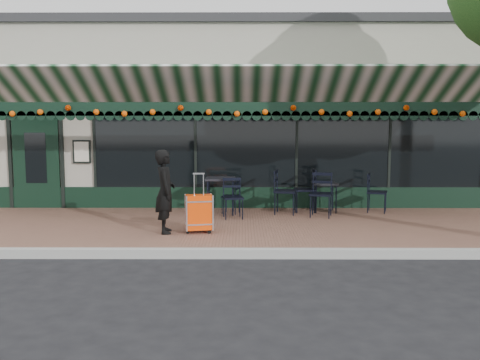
{
  "coord_description": "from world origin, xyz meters",
  "views": [
    {
      "loc": [
        0.12,
        -8.06,
        2.14
      ],
      "look_at": [
        0.07,
        1.6,
        1.08
      ],
      "focal_mm": 38.0,
      "sensor_mm": 36.0,
      "label": 1
    }
  ],
  "objects_px": {
    "chair_a_left": "(305,190)",
    "chair_b_right": "(285,192)",
    "suitcase": "(199,213)",
    "cafe_table_a": "(325,186)",
    "chair_b_front": "(233,198)",
    "chair_b_left": "(231,197)",
    "chair_a_front": "(321,195)",
    "chair_a_right": "(377,193)",
    "cafe_table_b": "(221,181)",
    "woman": "(165,192)"
  },
  "relations": [
    {
      "from": "chair_a_left",
      "to": "chair_a_front",
      "type": "height_order",
      "value": "chair_a_left"
    },
    {
      "from": "chair_b_right",
      "to": "chair_b_front",
      "type": "distance_m",
      "value": 1.28
    },
    {
      "from": "suitcase",
      "to": "chair_b_front",
      "type": "relative_size",
      "value": 1.26
    },
    {
      "from": "woman",
      "to": "suitcase",
      "type": "relative_size",
      "value": 1.4
    },
    {
      "from": "chair_a_left",
      "to": "chair_a_right",
      "type": "distance_m",
      "value": 1.63
    },
    {
      "from": "cafe_table_b",
      "to": "chair_a_front",
      "type": "relative_size",
      "value": 0.84
    },
    {
      "from": "cafe_table_b",
      "to": "woman",
      "type": "bearing_deg",
      "value": -114.71
    },
    {
      "from": "chair_a_right",
      "to": "chair_a_front",
      "type": "distance_m",
      "value": 1.49
    },
    {
      "from": "chair_b_left",
      "to": "chair_b_right",
      "type": "height_order",
      "value": "chair_b_right"
    },
    {
      "from": "chair_b_front",
      "to": "chair_b_left",
      "type": "bearing_deg",
      "value": 86.71
    },
    {
      "from": "chair_a_left",
      "to": "chair_b_right",
      "type": "xyz_separation_m",
      "value": [
        -0.47,
        -0.3,
        0.0
      ]
    },
    {
      "from": "chair_a_right",
      "to": "chair_b_left",
      "type": "xyz_separation_m",
      "value": [
        -3.32,
        -0.14,
        -0.08
      ]
    },
    {
      "from": "woman",
      "to": "chair_a_right",
      "type": "height_order",
      "value": "woman"
    },
    {
      "from": "chair_a_front",
      "to": "cafe_table_a",
      "type": "bearing_deg",
      "value": 89.59
    },
    {
      "from": "cafe_table_b",
      "to": "chair_b_right",
      "type": "distance_m",
      "value": 1.46
    },
    {
      "from": "woman",
      "to": "chair_b_left",
      "type": "bearing_deg",
      "value": -39.11
    },
    {
      "from": "chair_a_right",
      "to": "chair_b_front",
      "type": "relative_size",
      "value": 1.04
    },
    {
      "from": "suitcase",
      "to": "cafe_table_a",
      "type": "height_order",
      "value": "suitcase"
    },
    {
      "from": "woman",
      "to": "cafe_table_a",
      "type": "relative_size",
      "value": 2.3
    },
    {
      "from": "suitcase",
      "to": "chair_a_right",
      "type": "xyz_separation_m",
      "value": [
        3.86,
        2.21,
        0.08
      ]
    },
    {
      "from": "cafe_table_a",
      "to": "cafe_table_b",
      "type": "bearing_deg",
      "value": -172.99
    },
    {
      "from": "chair_a_left",
      "to": "chair_a_right",
      "type": "height_order",
      "value": "chair_a_left"
    },
    {
      "from": "cafe_table_b",
      "to": "chair_b_right",
      "type": "xyz_separation_m",
      "value": [
        1.44,
        -0.01,
        -0.23
      ]
    },
    {
      "from": "chair_b_front",
      "to": "chair_a_front",
      "type": "bearing_deg",
      "value": -3.67
    },
    {
      "from": "chair_a_right",
      "to": "chair_b_left",
      "type": "relative_size",
      "value": 1.2
    },
    {
      "from": "suitcase",
      "to": "cafe_table_b",
      "type": "bearing_deg",
      "value": 70.05
    },
    {
      "from": "chair_b_left",
      "to": "chair_a_front",
      "type": "bearing_deg",
      "value": 92.97
    },
    {
      "from": "chair_a_left",
      "to": "chair_b_front",
      "type": "bearing_deg",
      "value": -62.73
    },
    {
      "from": "chair_a_right",
      "to": "suitcase",
      "type": "bearing_deg",
      "value": 138.73
    },
    {
      "from": "cafe_table_a",
      "to": "cafe_table_b",
      "type": "distance_m",
      "value": 2.39
    },
    {
      "from": "chair_a_right",
      "to": "woman",
      "type": "bearing_deg",
      "value": 135.35
    },
    {
      "from": "chair_b_right",
      "to": "chair_a_left",
      "type": "bearing_deg",
      "value": -45.61
    },
    {
      "from": "cafe_table_b",
      "to": "chair_b_right",
      "type": "height_order",
      "value": "chair_b_right"
    },
    {
      "from": "suitcase",
      "to": "chair_a_right",
      "type": "bearing_deg",
      "value": 18.74
    },
    {
      "from": "chair_b_right",
      "to": "cafe_table_b",
      "type": "bearing_deg",
      "value": 101.69
    },
    {
      "from": "chair_a_right",
      "to": "cafe_table_a",
      "type": "bearing_deg",
      "value": 104.72
    },
    {
      "from": "suitcase",
      "to": "chair_b_left",
      "type": "bearing_deg",
      "value": 64.4
    },
    {
      "from": "chair_b_left",
      "to": "chair_a_right",
      "type": "bearing_deg",
      "value": 108.12
    },
    {
      "from": "cafe_table_b",
      "to": "chair_a_right",
      "type": "relative_size",
      "value": 0.9
    },
    {
      "from": "cafe_table_a",
      "to": "chair_a_left",
      "type": "height_order",
      "value": "chair_a_left"
    },
    {
      "from": "woman",
      "to": "cafe_table_b",
      "type": "height_order",
      "value": "woman"
    },
    {
      "from": "cafe_table_b",
      "to": "chair_b_left",
      "type": "distance_m",
      "value": 0.42
    },
    {
      "from": "suitcase",
      "to": "chair_a_right",
      "type": "height_order",
      "value": "suitcase"
    },
    {
      "from": "chair_a_front",
      "to": "chair_b_front",
      "type": "distance_m",
      "value": 1.9
    },
    {
      "from": "cafe_table_b",
      "to": "chair_a_right",
      "type": "xyz_separation_m",
      "value": [
        3.55,
        0.21,
        -0.28
      ]
    },
    {
      "from": "cafe_table_a",
      "to": "chair_a_front",
      "type": "distance_m",
      "value": 0.71
    },
    {
      "from": "cafe_table_b",
      "to": "chair_b_front",
      "type": "distance_m",
      "value": 0.69
    },
    {
      "from": "chair_a_left",
      "to": "cafe_table_a",
      "type": "bearing_deg",
      "value": 89.98
    },
    {
      "from": "suitcase",
      "to": "chair_b_left",
      "type": "relative_size",
      "value": 1.47
    },
    {
      "from": "suitcase",
      "to": "chair_a_right",
      "type": "distance_m",
      "value": 4.45
    }
  ]
}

